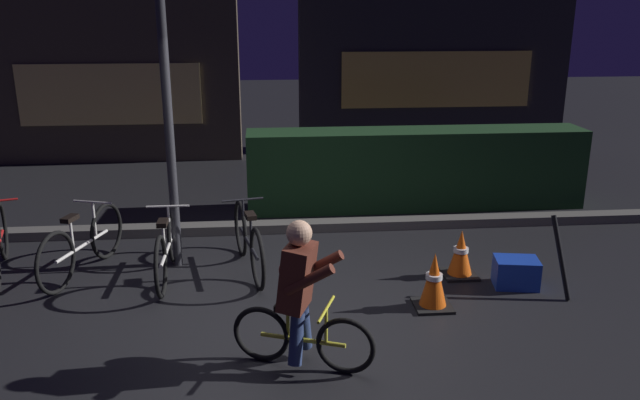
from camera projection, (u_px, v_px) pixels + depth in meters
name	position (u px, v px, depth m)	size (l,w,h in m)	color
ground_plane	(305.00, 307.00, 6.10)	(40.00, 40.00, 0.00)	black
sidewalk_curb	(294.00, 226.00, 8.18)	(12.00, 0.24, 0.12)	#56544F
hedge_row	(416.00, 169.00, 9.04)	(4.80, 0.70, 1.13)	#19381C
storefront_left	(111.00, 63.00, 11.49)	(4.65, 0.54, 3.62)	#42382D
storefront_right	(435.00, 38.00, 12.57)	(5.45, 0.54, 4.41)	#262328
street_post	(169.00, 137.00, 6.70)	(0.10, 0.10, 2.93)	#2D2D33
parked_bike_left_mid	(83.00, 244.00, 6.78)	(0.56, 1.56, 0.75)	black
parked_bike_center_left	(167.00, 248.00, 6.70)	(0.46, 1.58, 0.73)	black
parked_bike_center_right	(248.00, 242.00, 6.85)	(0.47, 1.61, 0.75)	black
traffic_cone_near	(434.00, 281.00, 6.03)	(0.36, 0.36, 0.56)	black
traffic_cone_far	(461.00, 254.00, 6.75)	(0.36, 0.36, 0.52)	black
blue_crate	(516.00, 273.00, 6.53)	(0.44, 0.32, 0.30)	#193DB7
cyclist	(300.00, 294.00, 4.94)	(1.13, 0.64, 1.25)	black
closed_umbrella	(561.00, 258.00, 6.24)	(0.05, 0.05, 0.85)	black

